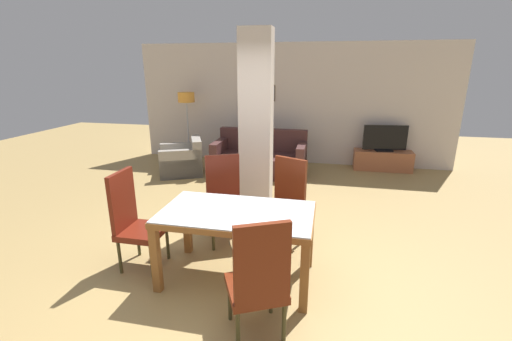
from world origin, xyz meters
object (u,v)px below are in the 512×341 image
(tv_stand, at_px, (383,160))
(floor_lamp, at_px, (187,103))
(bottle, at_px, (255,165))
(tv_screen, at_px, (385,139))
(dining_chair_far_right, at_px, (285,201))
(sofa, at_px, (260,159))
(dining_chair_head_left, at_px, (134,219))
(dining_chair_near_right, at_px, (259,279))
(dining_table, at_px, (237,226))
(coffee_table, at_px, (249,179))
(dining_chair_far_left, at_px, (224,197))
(armchair, at_px, (183,161))

(tv_stand, distance_m, floor_lamp, 4.58)
(bottle, xyz_separation_m, tv_screen, (2.47, 1.87, 0.21))
(dining_chair_far_right, xyz_separation_m, sofa, (-0.90, 2.92, -0.28))
(dining_chair_head_left, distance_m, sofa, 3.84)
(floor_lamp, bearing_deg, sofa, -17.37)
(dining_chair_head_left, bearing_deg, dining_chair_near_right, 62.72)
(dining_chair_head_left, xyz_separation_m, tv_screen, (3.26, 4.54, 0.13))
(dining_table, bearing_deg, bottle, 98.28)
(coffee_table, relative_size, tv_stand, 0.55)
(bottle, relative_size, tv_screen, 0.26)
(dining_chair_head_left, bearing_deg, dining_chair_far_left, 136.18)
(armchair, relative_size, floor_lamp, 0.68)
(sofa, bearing_deg, coffee_table, 90.29)
(tv_stand, xyz_separation_m, tv_screen, (0.00, 0.00, 0.49))
(dining_chair_near_right, height_order, tv_stand, dining_chair_near_right)
(dining_chair_head_left, distance_m, dining_chair_near_right, 1.78)
(sofa, bearing_deg, dining_chair_far_left, 92.21)
(dining_chair_far_right, xyz_separation_m, armchair, (-2.49, 2.53, -0.31))
(dining_chair_near_right, height_order, bottle, dining_chair_near_right)
(dining_chair_near_right, xyz_separation_m, tv_stand, (1.68, 5.36, -0.36))
(floor_lamp, bearing_deg, dining_chair_near_right, -61.99)
(dining_chair_near_right, bearing_deg, bottle, 76.89)
(dining_chair_far_left, xyz_separation_m, floor_lamp, (-1.96, 3.52, 0.80))
(tv_stand, xyz_separation_m, floor_lamp, (-4.43, -0.20, 1.16))
(dining_chair_far_left, distance_m, dining_chair_near_right, 1.82)
(bottle, distance_m, floor_lamp, 2.72)
(tv_stand, bearing_deg, bottle, -142.84)
(dining_chair_head_left, distance_m, tv_stand, 5.61)
(dining_table, height_order, dining_chair_head_left, dining_chair_head_left)
(tv_stand, bearing_deg, armchair, -164.47)
(dining_table, bearing_deg, sofa, 97.64)
(sofa, bearing_deg, dining_chair_far_right, 107.10)
(coffee_table, bearing_deg, dining_chair_head_left, -104.20)
(coffee_table, xyz_separation_m, tv_stand, (2.58, 1.83, 0.01))
(dining_table, xyz_separation_m, dining_chair_near_right, (0.39, -0.81, -0.03))
(coffee_table, bearing_deg, armchair, 157.17)
(armchair, distance_m, tv_stand, 4.33)
(tv_screen, bearing_deg, coffee_table, 28.67)
(dining_chair_head_left, distance_m, dining_chair_far_right, 1.80)
(dining_chair_head_left, distance_m, bottle, 2.79)
(dining_chair_far_left, distance_m, dining_chair_head_left, 1.15)
(sofa, height_order, bottle, sofa)
(bottle, xyz_separation_m, tv_stand, (2.47, 1.87, -0.28))
(tv_stand, relative_size, floor_lamp, 0.75)
(dining_table, xyz_separation_m, tv_screen, (2.08, 4.54, 0.09))
(bottle, relative_size, floor_lamp, 0.15)
(tv_screen, bearing_deg, armchair, 8.78)
(tv_screen, bearing_deg, floor_lamp, -4.21)
(sofa, distance_m, armchair, 1.64)
(dining_chair_near_right, distance_m, tv_screen, 5.62)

